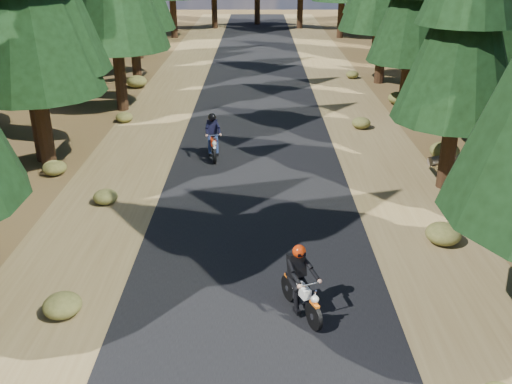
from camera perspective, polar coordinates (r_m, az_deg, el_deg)
ground at (r=14.43m, az=-0.02°, el=-6.39°), size 120.00×120.00×0.00m
road at (r=18.93m, az=0.03°, el=1.17°), size 6.00×100.00×0.01m
shoulder_l at (r=19.50m, az=-13.62°, el=1.15°), size 3.20×100.00×0.01m
shoulder_r at (r=19.48m, az=13.69°, el=1.12°), size 3.20×100.00×0.01m
log_near at (r=22.56m, az=21.87°, el=3.57°), size 4.57×1.91×0.32m
understory_shrubs at (r=21.47m, az=3.31°, el=4.64°), size 14.72×31.59×0.66m
rider_lead at (r=12.10m, az=4.55°, el=-9.99°), size 1.18×1.81×1.56m
rider_follow at (r=20.90m, az=-4.31°, el=4.86°), size 0.80×1.88×1.62m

